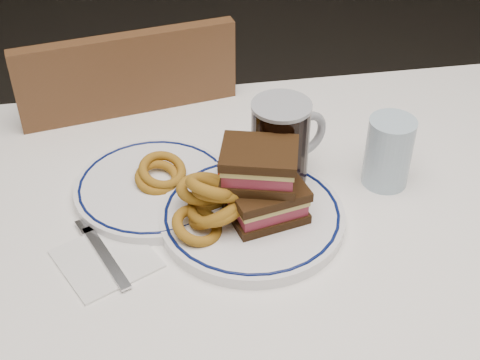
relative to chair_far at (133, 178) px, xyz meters
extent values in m
cube|color=white|center=(0.22, -0.48, 0.24)|extent=(1.26, 0.86, 0.03)
cylinder|color=#482F17|center=(-0.32, -0.14, -0.14)|extent=(0.06, 0.06, 0.71)
cylinder|color=#482F17|center=(0.76, -0.14, -0.14)|extent=(0.06, 0.06, 0.71)
cube|color=white|center=(0.22, -0.05, 0.15)|extent=(1.26, 0.01, 0.17)
cube|color=#482F17|center=(-0.01, 0.07, -0.06)|extent=(0.49, 0.49, 0.04)
cylinder|color=#482F17|center=(0.13, 0.28, -0.29)|extent=(0.04, 0.04, 0.41)
cylinder|color=#482F17|center=(0.20, -0.07, -0.29)|extent=(0.04, 0.04, 0.41)
cylinder|color=#482F17|center=(-0.22, 0.22, -0.29)|extent=(0.04, 0.04, 0.41)
cylinder|color=#482F17|center=(-0.16, -0.14, -0.29)|extent=(0.04, 0.04, 0.41)
cube|color=#482F17|center=(0.02, -0.11, 0.19)|extent=(0.42, 0.10, 0.46)
cylinder|color=white|center=(0.19, -0.48, 0.26)|extent=(0.29, 0.29, 0.02)
torus|color=#09144A|center=(0.19, -0.48, 0.27)|extent=(0.28, 0.28, 0.01)
cube|color=black|center=(0.21, -0.49, 0.28)|extent=(0.13, 0.11, 0.02)
cube|color=maroon|center=(0.21, -0.49, 0.30)|extent=(0.12, 0.10, 0.02)
cube|color=tan|center=(0.21, -0.49, 0.31)|extent=(0.12, 0.11, 0.01)
cube|color=black|center=(0.21, -0.49, 0.32)|extent=(0.13, 0.11, 0.02)
cube|color=black|center=(0.20, -0.47, 0.34)|extent=(0.13, 0.12, 0.02)
cube|color=maroon|center=(0.20, -0.47, 0.36)|extent=(0.12, 0.11, 0.02)
cube|color=tan|center=(0.20, -0.47, 0.37)|extent=(0.13, 0.11, 0.01)
cube|color=black|center=(0.20, -0.47, 0.38)|extent=(0.13, 0.12, 0.02)
torus|color=brown|center=(0.10, -0.51, 0.29)|extent=(0.08, 0.08, 0.05)
torus|color=brown|center=(0.14, -0.49, 0.29)|extent=(0.11, 0.10, 0.09)
torus|color=brown|center=(0.14, -0.49, 0.30)|extent=(0.10, 0.10, 0.04)
torus|color=brown|center=(0.12, -0.46, 0.31)|extent=(0.09, 0.09, 0.03)
torus|color=brown|center=(0.14, -0.48, 0.32)|extent=(0.09, 0.09, 0.06)
torus|color=brown|center=(0.13, -0.48, 0.33)|extent=(0.09, 0.08, 0.07)
cylinder|color=silver|center=(0.17, -0.41, 0.29)|extent=(0.05, 0.05, 0.03)
cylinder|color=#861402|center=(0.17, -0.41, 0.30)|extent=(0.04, 0.04, 0.01)
cylinder|color=black|center=(0.25, -0.39, 0.33)|extent=(0.09, 0.09, 0.16)
cylinder|color=#9297A0|center=(0.25, -0.39, 0.41)|extent=(0.10, 0.10, 0.01)
torus|color=#9297A0|center=(0.30, -0.37, 0.34)|extent=(0.08, 0.05, 0.08)
cylinder|color=#A0BCCF|center=(0.43, -0.41, 0.32)|extent=(0.08, 0.08, 0.12)
cylinder|color=white|center=(0.05, -0.38, 0.26)|extent=(0.26, 0.26, 0.02)
torus|color=#09144A|center=(0.05, -0.38, 0.27)|extent=(0.25, 0.25, 0.00)
torus|color=brown|center=(0.05, -0.37, 0.28)|extent=(0.08, 0.08, 0.04)
torus|color=brown|center=(0.06, -0.36, 0.29)|extent=(0.08, 0.08, 0.04)
cube|color=white|center=(-0.03, -0.53, 0.26)|extent=(0.17, 0.17, 0.00)
cube|color=silver|center=(-0.03, -0.53, 0.26)|extent=(0.07, 0.14, 0.00)
cube|color=silver|center=(-0.07, -0.45, 0.26)|extent=(0.04, 0.04, 0.00)
camera|label=1|loc=(0.04, -1.26, 0.96)|focal=50.00mm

